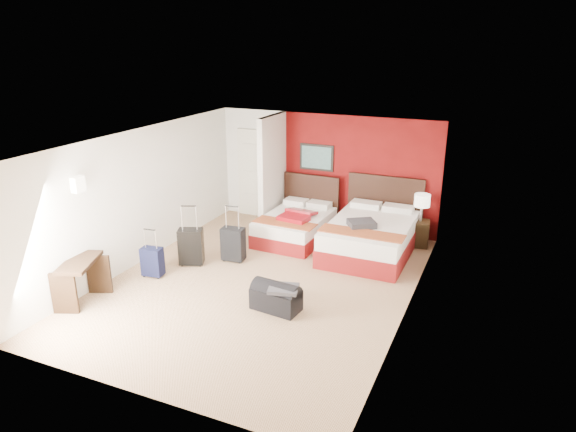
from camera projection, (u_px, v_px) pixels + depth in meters
The scene contains 17 objects.
ground at pixel (261, 283), 9.00m from camera, with size 6.50×6.50×0.00m, color tan.
room_walls at pixel (229, 184), 10.35m from camera, with size 5.02×6.52×2.50m.
red_accent_panel at pixel (358, 175), 11.10m from camera, with size 3.50×0.04×2.50m, color maroon.
partition_wall at pixel (272, 173), 11.23m from camera, with size 0.12×1.20×2.50m, color silver.
entry_door at pixel (254, 173), 12.10m from camera, with size 0.82×0.06×2.05m, color silver.
bed_left at pixel (295, 227), 10.85m from camera, with size 1.24×1.77×0.53m, color white.
bed_right at pixel (370, 238), 10.10m from camera, with size 1.54×2.20×0.66m, color silver.
red_suitcase_open at pixel (298, 215), 10.62m from camera, with size 0.59×0.82×0.10m, color #9F0D18.
jacket_bundle at pixel (362, 224), 9.75m from camera, with size 0.49×0.39×0.12m, color #37373C.
nightstand at pixel (419, 233), 10.53m from camera, with size 0.38×0.38×0.53m, color black.
table_lamp at pixel (422, 208), 10.35m from camera, with size 0.31×0.31×0.56m, color white.
suitcase_black at pixel (191, 248), 9.63m from camera, with size 0.45×0.28×0.67m, color black.
suitcase_charcoal at pixel (233, 245), 9.81m from camera, with size 0.42×0.26×0.62m, color black.
suitcase_navy at pixel (153, 263), 9.18m from camera, with size 0.37×0.22×0.51m, color black.
duffel_bag at pixel (276, 298), 8.07m from camera, with size 0.75×0.40×0.38m, color black.
jacket_draped at pixel (283, 289), 7.90m from camera, with size 0.45×0.38×0.06m, color #3D3C42.
desk at pixel (82, 282), 8.22m from camera, with size 0.44×0.88×0.73m, color black.
Camera 1 is at (3.67, -7.26, 4.06)m, focal length 32.28 mm.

